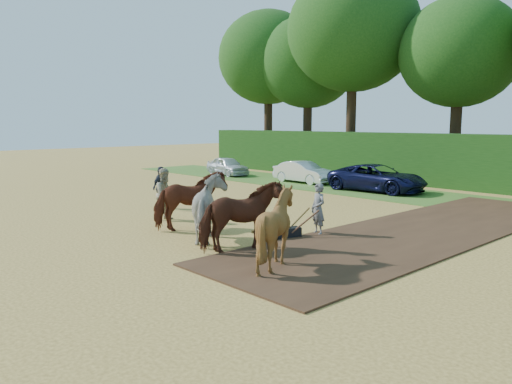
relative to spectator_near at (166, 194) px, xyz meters
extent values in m
plane|color=gold|center=(6.00, -1.66, -0.97)|extent=(120.00, 120.00, 0.00)
cube|color=#472D1C|center=(7.50, 5.34, -0.94)|extent=(4.50, 17.00, 0.05)
cube|color=#38601E|center=(6.00, 12.34, -0.95)|extent=(50.00, 5.00, 0.03)
cube|color=#14380F|center=(6.00, 16.84, 0.53)|extent=(46.00, 1.60, 3.00)
imported|color=beige|center=(0.00, 0.00, 0.00)|extent=(0.74, 0.95, 1.94)
imported|color=#282B36|center=(-2.33, 1.24, -0.08)|extent=(0.83, 1.13, 1.78)
imported|color=maroon|center=(2.05, -0.35, 0.04)|extent=(1.68, 2.58, 2.01)
imported|color=#BAB3A7|center=(3.75, -0.68, 0.04)|extent=(2.38, 2.18, 2.01)
imported|color=#53261A|center=(5.45, -1.00, 0.04)|extent=(1.68, 2.58, 2.01)
imported|color=brown|center=(7.15, -1.32, 0.04)|extent=(2.06, 2.20, 2.01)
cube|color=black|center=(5.16, 1.17, -0.80)|extent=(0.55, 0.92, 0.34)
cube|color=brown|center=(5.00, 0.62, -0.63)|extent=(0.45, 1.32, 0.10)
cylinder|color=brown|center=(5.10, 1.73, -0.44)|extent=(0.18, 0.97, 0.71)
cylinder|color=brown|center=(5.50, 1.62, -0.44)|extent=(0.44, 0.92, 0.71)
imported|color=gray|center=(5.47, 2.28, -0.13)|extent=(0.70, 0.55, 1.68)
imported|color=silver|center=(-10.75, 11.82, -0.33)|extent=(3.93, 2.01, 1.28)
imported|color=silver|center=(-4.27, 12.41, -0.32)|extent=(3.98, 1.43, 1.31)
imported|color=#111437|center=(0.93, 12.43, -0.25)|extent=(5.32, 2.71, 1.44)
cylinder|color=#382616|center=(-15.00, 19.84, 1.96)|extent=(0.70, 0.70, 5.85)
ellipsoid|color=#163F11|center=(-15.00, 19.84, 8.03)|extent=(8.40, 8.40, 7.73)
cylinder|color=#382616|center=(-11.00, 20.34, 1.73)|extent=(0.70, 0.70, 5.40)
ellipsoid|color=#163F11|center=(-11.00, 20.34, 7.36)|extent=(7.80, 7.80, 7.18)
cylinder|color=#382616|center=(-6.00, 19.34, 2.29)|extent=(0.70, 0.70, 6.53)
ellipsoid|color=#163F11|center=(-6.00, 19.34, 9.01)|extent=(9.20, 9.20, 8.46)
cylinder|color=#382616|center=(1.00, 20.84, 1.62)|extent=(0.70, 0.70, 5.17)
ellipsoid|color=#163F11|center=(1.00, 20.84, 6.98)|extent=(7.40, 7.40, 6.81)
camera|label=1|loc=(15.78, -9.99, 2.66)|focal=35.00mm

